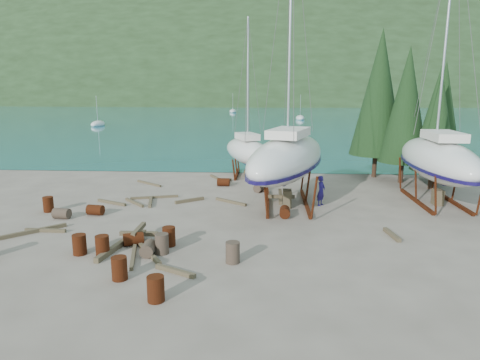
# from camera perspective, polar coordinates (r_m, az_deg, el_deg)

# --- Properties ---
(ground) EXTENTS (600.00, 600.00, 0.00)m
(ground) POSITION_cam_1_polar(r_m,az_deg,el_deg) (21.69, -2.76, -6.66)
(ground) COLOR #665B50
(ground) RESTS_ON ground
(bay_water) EXTENTS (700.00, 700.00, 0.00)m
(bay_water) POSITION_cam_1_polar(r_m,az_deg,el_deg) (335.50, 3.23, 10.81)
(bay_water) COLOR #196D80
(bay_water) RESTS_ON ground
(far_hill) EXTENTS (800.00, 360.00, 110.00)m
(far_hill) POSITION_cam_1_polar(r_m,az_deg,el_deg) (340.50, 3.24, 10.83)
(far_hill) COLOR #1F2F17
(far_hill) RESTS_ON ground
(far_house_left) EXTENTS (6.60, 5.60, 5.60)m
(far_house_left) POSITION_cam_1_polar(r_m,az_deg,el_deg) (219.49, -13.16, 10.66)
(far_house_left) COLOR beige
(far_house_left) RESTS_ON ground
(far_house_center) EXTENTS (6.60, 5.60, 5.60)m
(far_house_center) POSITION_cam_1_polar(r_m,az_deg,el_deg) (211.63, -2.53, 10.91)
(far_house_center) COLOR beige
(far_house_center) RESTS_ON ground
(far_house_right) EXTENTS (6.60, 5.60, 5.60)m
(far_house_right) POSITION_cam_1_polar(r_m,az_deg,el_deg) (212.27, 11.26, 10.70)
(far_house_right) COLOR beige
(far_house_right) RESTS_ON ground
(cypress_near_right) EXTENTS (3.60, 3.60, 10.00)m
(cypress_near_right) POSITION_cam_1_polar(r_m,az_deg,el_deg) (34.00, 21.29, 9.28)
(cypress_near_right) COLOR black
(cypress_near_right) RESTS_ON ground
(cypress_mid_right) EXTENTS (3.06, 3.06, 8.50)m
(cypress_mid_right) POSITION_cam_1_polar(r_m,az_deg,el_deg) (32.65, 24.75, 7.38)
(cypress_mid_right) COLOR black
(cypress_mid_right) RESTS_ON ground
(cypress_back_left) EXTENTS (4.14, 4.14, 11.50)m
(cypress_back_left) POSITION_cam_1_polar(r_m,az_deg,el_deg) (35.50, 18.08, 10.99)
(cypress_back_left) COLOR black
(cypress_back_left) RESTS_ON ground
(cypress_far_right) EXTENTS (3.24, 3.24, 9.00)m
(cypress_far_right) POSITION_cam_1_polar(r_m,az_deg,el_deg) (35.97, 25.34, 8.12)
(cypress_far_right) COLOR black
(cypress_far_right) RESTS_ON ground
(moored_boat_left) EXTENTS (2.00, 5.00, 6.05)m
(moored_boat_left) POSITION_cam_1_polar(r_m,az_deg,el_deg) (86.91, -18.41, 7.08)
(moored_boat_left) COLOR silver
(moored_boat_left) RESTS_ON ground
(moored_boat_mid) EXTENTS (2.00, 5.00, 6.05)m
(moored_boat_mid) POSITION_cam_1_polar(r_m,az_deg,el_deg) (100.92, 8.01, 8.18)
(moored_boat_mid) COLOR silver
(moored_boat_mid) RESTS_ON ground
(moored_boat_far) EXTENTS (2.00, 5.00, 6.05)m
(moored_boat_far) POSITION_cam_1_polar(r_m,az_deg,el_deg) (130.99, -0.96, 9.14)
(moored_boat_far) COLOR silver
(moored_boat_far) RESTS_ON ground
(large_sailboat_near) EXTENTS (6.73, 11.93, 18.04)m
(large_sailboat_near) POSITION_cam_1_polar(r_m,az_deg,el_deg) (25.91, 6.36, 2.99)
(large_sailboat_near) COLOR silver
(large_sailboat_near) RESTS_ON ground
(large_sailboat_far) EXTENTS (3.34, 10.74, 16.88)m
(large_sailboat_far) POSITION_cam_1_polar(r_m,az_deg,el_deg) (28.83, 24.89, 2.56)
(large_sailboat_far) COLOR silver
(large_sailboat_far) RESTS_ON ground
(small_sailboat_shore) EXTENTS (5.31, 8.12, 12.44)m
(small_sailboat_shore) POSITION_cam_1_polar(r_m,az_deg,el_deg) (34.78, 0.99, 3.93)
(small_sailboat_shore) COLOR silver
(small_sailboat_shore) RESTS_ON ground
(worker) EXTENTS (0.73, 0.80, 1.83)m
(worker) POSITION_cam_1_polar(r_m,az_deg,el_deg) (26.34, 10.76, -1.42)
(worker) COLOR navy
(worker) RESTS_ON ground
(drum_1) EXTENTS (0.62, 0.91, 0.58)m
(drum_1) POSITION_cam_1_polar(r_m,az_deg,el_deg) (18.84, -12.13, -8.93)
(drum_1) COLOR #2D2823
(drum_1) RESTS_ON ground
(drum_2) EXTENTS (0.95, 0.70, 0.58)m
(drum_2) POSITION_cam_1_polar(r_m,az_deg,el_deg) (25.42, -18.72, -3.80)
(drum_2) COLOR #4F200D
(drum_2) RESTS_ON ground
(drum_3) EXTENTS (0.58, 0.58, 0.88)m
(drum_3) POSITION_cam_1_polar(r_m,az_deg,el_deg) (16.77, -15.78, -11.26)
(drum_3) COLOR #4F200D
(drum_3) RESTS_ON ground
(drum_4) EXTENTS (0.91, 0.62, 0.58)m
(drum_4) POSITION_cam_1_polar(r_m,az_deg,el_deg) (31.24, -2.22, -0.28)
(drum_4) COLOR #4F200D
(drum_4) RESTS_ON ground
(drum_5) EXTENTS (0.58, 0.58, 0.88)m
(drum_5) POSITION_cam_1_polar(r_m,az_deg,el_deg) (17.61, -0.98, -9.64)
(drum_5) COLOR #2D2823
(drum_5) RESTS_ON ground
(drum_6) EXTENTS (0.61, 0.90, 0.58)m
(drum_6) POSITION_cam_1_polar(r_m,az_deg,el_deg) (23.81, 5.99, -4.26)
(drum_6) COLOR #4F200D
(drum_6) RESTS_ON ground
(drum_7) EXTENTS (0.58, 0.58, 0.88)m
(drum_7) POSITION_cam_1_polar(r_m,az_deg,el_deg) (14.92, -11.17, -14.04)
(drum_7) COLOR #4F200D
(drum_7) RESTS_ON ground
(drum_8) EXTENTS (0.58, 0.58, 0.88)m
(drum_8) POSITION_cam_1_polar(r_m,az_deg,el_deg) (27.04, -24.19, -2.97)
(drum_8) COLOR #4F200D
(drum_8) RESTS_ON ground
(drum_10) EXTENTS (0.58, 0.58, 0.88)m
(drum_10) POSITION_cam_1_polar(r_m,az_deg,el_deg) (19.69, -20.61, -8.05)
(drum_10) COLOR #4F200D
(drum_10) RESTS_ON ground
(drum_11) EXTENTS (0.91, 1.05, 0.58)m
(drum_11) POSITION_cam_1_polar(r_m,az_deg,el_deg) (29.52, 2.64, -1.01)
(drum_11) COLOR #2D2823
(drum_11) RESTS_ON ground
(drum_12) EXTENTS (1.04, 0.89, 0.58)m
(drum_12) POSITION_cam_1_polar(r_m,az_deg,el_deg) (20.13, -14.02, -7.64)
(drum_12) COLOR #4F200D
(drum_12) RESTS_ON ground
(drum_13) EXTENTS (0.58, 0.58, 0.88)m
(drum_13) POSITION_cam_1_polar(r_m,az_deg,el_deg) (19.23, -17.88, -8.34)
(drum_13) COLOR #4F200D
(drum_13) RESTS_ON ground
(drum_14) EXTENTS (0.58, 0.58, 0.88)m
(drum_14) POSITION_cam_1_polar(r_m,az_deg,el_deg) (19.68, -9.45, -7.43)
(drum_14) COLOR #4F200D
(drum_14) RESTS_ON ground
(drum_15) EXTENTS (0.94, 0.68, 0.58)m
(drum_15) POSITION_cam_1_polar(r_m,az_deg,el_deg) (25.36, -22.68, -4.13)
(drum_15) COLOR #2D2823
(drum_15) RESTS_ON ground
(drum_16) EXTENTS (0.58, 0.58, 0.88)m
(drum_16) POSITION_cam_1_polar(r_m,az_deg,el_deg) (18.85, -10.37, -8.36)
(drum_16) COLOR #2D2823
(drum_16) RESTS_ON ground
(timber_0) EXTENTS (2.26, 1.85, 0.14)m
(timber_0) POSITION_cam_1_polar(r_m,az_deg,el_deg) (32.51, -12.04, -0.45)
(timber_0) COLOR brown
(timber_0) RESTS_ON ground
(timber_1) EXTENTS (0.41, 1.71, 0.19)m
(timber_1) POSITION_cam_1_polar(r_m,az_deg,el_deg) (21.94, 19.59, -6.87)
(timber_1) COLOR brown
(timber_1) RESTS_ON ground
(timber_3) EXTENTS (0.78, 2.58, 0.15)m
(timber_3) POSITION_cam_1_polar(r_m,az_deg,el_deg) (18.71, -14.05, -9.88)
(timber_3) COLOR brown
(timber_3) RESTS_ON ground
(timber_4) EXTENTS (0.65, 2.20, 0.17)m
(timber_4) POSITION_cam_1_polar(r_m,az_deg,el_deg) (27.11, -11.85, -2.89)
(timber_4) COLOR brown
(timber_4) RESTS_ON ground
(timber_5) EXTENTS (1.81, 2.57, 0.16)m
(timber_5) POSITION_cam_1_polar(r_m,az_deg,el_deg) (19.06, -12.20, -9.35)
(timber_5) COLOR brown
(timber_5) RESTS_ON ground
(timber_6) EXTENTS (0.51, 1.62, 0.19)m
(timber_6) POSITION_cam_1_polar(r_m,az_deg,el_deg) (32.40, -1.70, -0.18)
(timber_6) COLOR brown
(timber_6) RESTS_ON ground
(timber_7) EXTENTS (1.76, 1.04, 0.17)m
(timber_7) POSITION_cam_1_polar(r_m,az_deg,el_deg) (16.99, -8.62, -11.91)
(timber_7) COLOR brown
(timber_7) RESTS_ON ground
(timber_8) EXTENTS (1.69, 1.34, 0.19)m
(timber_8) POSITION_cam_1_polar(r_m,az_deg,el_deg) (27.08, -6.74, -2.71)
(timber_8) COLOR brown
(timber_8) RESTS_ON ground
(timber_9) EXTENTS (1.13, 1.97, 0.15)m
(timber_9) POSITION_cam_1_polar(r_m,az_deg,el_deg) (33.88, -3.25, 0.31)
(timber_9) COLOR brown
(timber_9) RESTS_ON ground
(timber_10) EXTENTS (2.05, 1.57, 0.16)m
(timber_10) POSITION_cam_1_polar(r_m,az_deg,el_deg) (26.62, -1.24, -2.91)
(timber_10) COLOR brown
(timber_10) RESTS_ON ground
(timber_11) EXTENTS (1.67, 1.78, 0.15)m
(timber_11) POSITION_cam_1_polar(r_m,az_deg,el_deg) (27.26, -13.90, -2.92)
(timber_11) COLOR brown
(timber_11) RESTS_ON ground
(timber_12) EXTENTS (2.08, 0.22, 0.17)m
(timber_12) POSITION_cam_1_polar(r_m,az_deg,el_deg) (23.41, -24.51, -6.13)
(timber_12) COLOR brown
(timber_12) RESTS_ON ground
(timber_14) EXTENTS (2.33, 2.33, 0.18)m
(timber_14) POSITION_cam_1_polar(r_m,az_deg,el_deg) (23.50, -25.76, -6.16)
(timber_14) COLOR brown
(timber_14) RESTS_ON ground
(timber_15) EXTENTS (2.98, 0.97, 0.15)m
(timber_15) POSITION_cam_1_polar(r_m,az_deg,el_deg) (28.31, -11.33, -2.26)
(timber_15) COLOR brown
(timber_15) RESTS_ON ground
(timber_16) EXTENTS (0.73, 2.91, 0.23)m
(timber_16) POSITION_cam_1_polar(r_m,az_deg,el_deg) (19.74, -16.42, -8.72)
(timber_16) COLOR brown
(timber_16) RESTS_ON ground
(timber_17) EXTENTS (2.15, 1.19, 0.16)m
(timber_17) POSITION_cam_1_polar(r_m,az_deg,el_deg) (27.61, -16.74, -2.88)
(timber_17) COLOR brown
(timber_17) RESTS_ON ground
(timber_pile_fore) EXTENTS (1.80, 1.80, 0.60)m
(timber_pile_fore) POSITION_cam_1_polar(r_m,az_deg,el_deg) (20.76, -13.34, -6.97)
(timber_pile_fore) COLOR brown
(timber_pile_fore) RESTS_ON ground
(timber_pile_aft) EXTENTS (1.80, 1.80, 0.60)m
(timber_pile_aft) POSITION_cam_1_polar(r_m,az_deg,el_deg) (27.11, 5.39, -2.21)
(timber_pile_aft) COLOR brown
(timber_pile_aft) RESTS_ON ground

